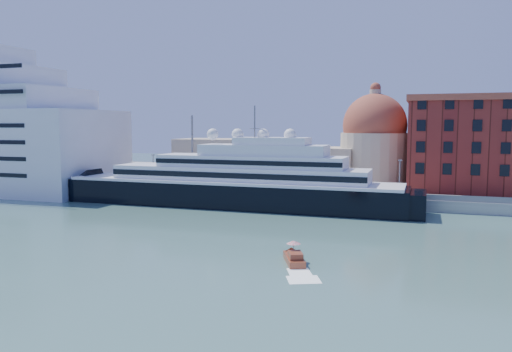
% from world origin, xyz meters
% --- Properties ---
extents(ground, '(400.00, 400.00, 0.00)m').
position_xyz_m(ground, '(0.00, 0.00, 0.00)').
color(ground, '#365E57').
rests_on(ground, ground).
extents(quay, '(180.00, 10.00, 2.50)m').
position_xyz_m(quay, '(0.00, 34.00, 1.25)').
color(quay, gray).
rests_on(quay, ground).
extents(land, '(260.00, 72.00, 2.00)m').
position_xyz_m(land, '(0.00, 75.00, 1.00)').
color(land, slate).
rests_on(land, ground).
extents(quay_fence, '(180.00, 0.10, 1.20)m').
position_xyz_m(quay_fence, '(0.00, 29.50, 3.10)').
color(quay_fence, slate).
rests_on(quay_fence, quay).
extents(superyacht, '(87.25, 12.10, 26.08)m').
position_xyz_m(superyacht, '(-8.51, 23.00, 4.50)').
color(superyacht, black).
rests_on(superyacht, ground).
extents(service_barge, '(10.96, 3.69, 2.46)m').
position_xyz_m(service_barge, '(-56.06, 22.30, 0.71)').
color(service_barge, white).
rests_on(service_barge, ground).
extents(water_taxi, '(4.42, 6.65, 3.01)m').
position_xyz_m(water_taxi, '(19.00, -17.23, 0.72)').
color(water_taxi, maroon).
rests_on(water_taxi, ground).
extents(warehouse, '(43.00, 19.00, 23.25)m').
position_xyz_m(warehouse, '(52.00, 52.00, 13.79)').
color(warehouse, maroon).
rests_on(warehouse, land).
extents(church, '(66.00, 18.00, 25.50)m').
position_xyz_m(church, '(6.39, 57.72, 10.91)').
color(church, beige).
rests_on(church, land).
extents(lamp_posts, '(120.80, 2.40, 18.00)m').
position_xyz_m(lamp_posts, '(-12.67, 32.27, 9.84)').
color(lamp_posts, slate).
rests_on(lamp_posts, quay).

